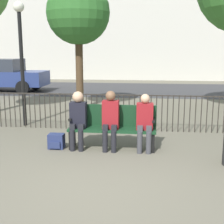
% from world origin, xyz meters
% --- Properties ---
extents(ground_plane, '(80.00, 80.00, 0.00)m').
position_xyz_m(ground_plane, '(0.00, 0.00, 0.00)').
color(ground_plane, '#605B4C').
extents(park_bench, '(1.84, 0.45, 0.92)m').
position_xyz_m(park_bench, '(0.00, 1.99, 0.50)').
color(park_bench, '#14381E').
rests_on(park_bench, ground).
extents(seated_person_0, '(0.34, 0.39, 1.22)m').
position_xyz_m(seated_person_0, '(-0.71, 1.86, 0.69)').
color(seated_person_0, black).
rests_on(seated_person_0, ground).
extents(seated_person_1, '(0.34, 0.39, 1.25)m').
position_xyz_m(seated_person_1, '(-0.03, 1.86, 0.69)').
color(seated_person_1, black).
rests_on(seated_person_1, ground).
extents(seated_person_2, '(0.34, 0.39, 1.19)m').
position_xyz_m(seated_person_2, '(0.68, 1.85, 0.66)').
color(seated_person_2, '#3D3D42').
rests_on(seated_person_2, ground).
extents(backpack, '(0.33, 0.27, 0.31)m').
position_xyz_m(backpack, '(-1.18, 1.80, 0.15)').
color(backpack, navy).
rests_on(backpack, ground).
extents(fence_railing, '(9.01, 0.03, 0.95)m').
position_xyz_m(fence_railing, '(-0.02, 3.49, 0.56)').
color(fence_railing, '#2D2823').
rests_on(fence_railing, ground).
extents(tree_3, '(2.15, 2.15, 4.37)m').
position_xyz_m(tree_3, '(-1.66, 6.34, 3.26)').
color(tree_3, '#4C3823').
rests_on(tree_3, ground).
extents(lamp_post, '(0.28, 0.28, 3.30)m').
position_xyz_m(lamp_post, '(-2.65, 3.72, 2.21)').
color(lamp_post, black).
rests_on(lamp_post, ground).
extents(street_surface, '(24.00, 6.00, 0.01)m').
position_xyz_m(street_surface, '(0.00, 12.00, 0.00)').
color(street_surface, '#333335').
rests_on(street_surface, ground).
extents(parked_car_0, '(4.20, 1.94, 1.62)m').
position_xyz_m(parked_car_0, '(-6.49, 10.42, 0.84)').
color(parked_car_0, navy).
rests_on(parked_car_0, ground).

